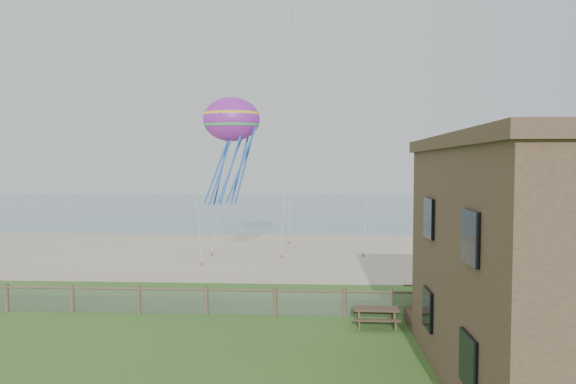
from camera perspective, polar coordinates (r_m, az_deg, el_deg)
name	(u,v)px	position (r m, az deg, el deg)	size (l,w,h in m)	color
ground	(260,371)	(17.23, -3.17, -19.24)	(160.00, 160.00, 0.00)	#346322
sand_beach	(292,253)	(38.45, 0.48, -6.79)	(72.00, 20.00, 0.02)	tan
ocean	(305,206)	(82.13, 1.92, -1.59)	(160.00, 68.00, 0.02)	slate
chainlink_fence	(275,303)	(22.72, -1.46, -12.25)	(36.20, 0.20, 1.25)	#493B29
picnic_table	(376,317)	(21.63, 9.75, -13.53)	(1.82, 1.37, 0.77)	#4F3A2D
octopus_kite	(232,149)	(33.80, -6.29, 4.77)	(3.64, 2.57, 7.49)	#DB224E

